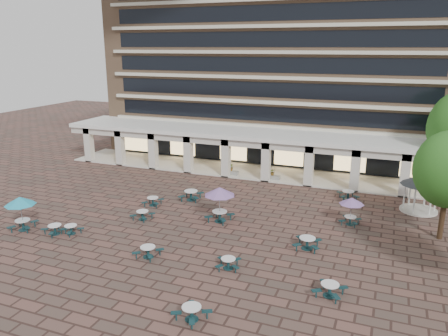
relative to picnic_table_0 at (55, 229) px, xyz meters
The scene contains 20 objects.
ground 9.88m from the picnic_table_0, 32.71° to the left, with size 120.00×120.00×0.00m, color brown.
apartment_building 34.15m from the picnic_table_0, 74.90° to the left, with size 40.00×15.50×25.20m.
retail_arcade 21.94m from the picnic_table_0, 67.58° to the left, with size 42.00×6.60×4.40m.
picnic_table_0 is the anchor object (origin of this frame).
picnic_table_1 8.01m from the picnic_table_0, ahead, with size 1.73×1.73×0.72m.
picnic_table_2 13.23m from the picnic_table_0, ahead, with size 1.73×1.73×0.67m.
picnic_table_3 14.49m from the picnic_table_0, 22.73° to the right, with size 1.95×1.95×0.73m.
picnic_table_4 3.21m from the picnic_table_0, behind, with size 2.19×2.19×2.52m.
picnic_table_5 1.11m from the picnic_table_0, 24.80° to the left, with size 1.69×1.69×0.65m.
picnic_table_6 12.06m from the picnic_table_0, 32.54° to the left, with size 2.36×2.36×2.73m.
picnic_table_7 19.37m from the picnic_table_0, ahead, with size 1.87×1.87×0.73m.
picnic_table_8 8.38m from the picnic_table_0, 65.17° to the left, with size 1.73×1.73×0.71m.
picnic_table_9 6.35m from the picnic_table_0, 46.95° to the left, with size 1.69×1.69×0.70m.
picnic_table_10 17.64m from the picnic_table_0, 13.68° to the left, with size 1.83×1.83×0.80m.
picnic_table_11 21.57m from the picnic_table_0, 25.87° to the left, with size 1.83×1.83×2.11m.
picnic_table_12 11.60m from the picnic_table_0, 59.18° to the left, with size 2.10×2.10×0.87m.
picnic_table_13 23.99m from the picnic_table_0, 39.11° to the left, with size 2.07×2.07×0.76m.
gazebo 28.23m from the picnic_table_0, 30.52° to the left, with size 3.27×3.27×3.05m.
planter_left 19.39m from the picnic_table_0, 70.18° to the left, with size 1.50×0.72×1.31m.
planter_right 21.29m from the picnic_table_0, 58.96° to the left, with size 1.50×0.73×1.18m.
Camera 1 is at (13.26, -27.66, 12.91)m, focal length 35.00 mm.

